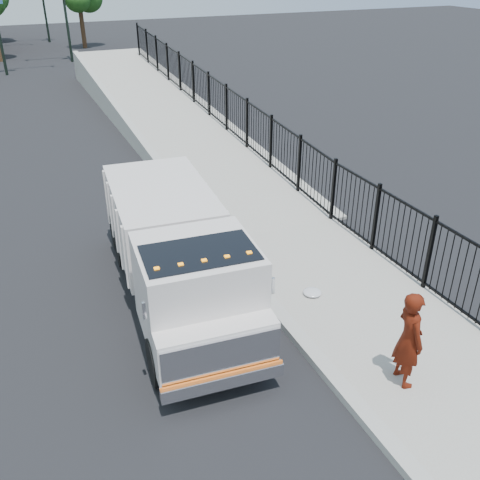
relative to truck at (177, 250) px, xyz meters
name	(u,v)px	position (x,y,z in m)	size (l,w,h in m)	color
ground	(289,329)	(1.79, -1.90, -1.34)	(120.00, 120.00, 0.00)	black
sidewalk	(426,360)	(3.72, -3.90, -1.28)	(3.55, 12.00, 0.12)	#9E998E
curb	(342,388)	(1.79, -3.90, -1.26)	(0.30, 12.00, 0.16)	#ADAAA3
ramp	(166,123)	(3.92, 14.10, -1.34)	(3.95, 24.00, 1.70)	#9E998E
iron_fence	(227,123)	(5.34, 10.10, -0.44)	(0.10, 28.00, 1.80)	black
truck	(177,250)	(0.00, 0.00, 0.00)	(2.78, 7.10, 2.38)	black
worker	(409,339)	(2.88, -4.19, -0.27)	(0.69, 0.45, 1.89)	#4D1307
debris	(312,292)	(2.81, -1.12, -1.17)	(0.42, 0.42, 0.11)	silver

